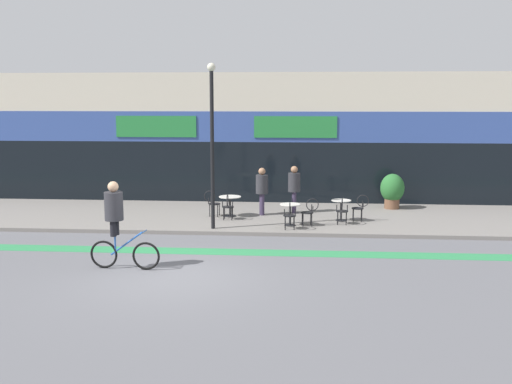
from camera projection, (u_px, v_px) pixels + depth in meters
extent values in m
plane|color=#5B5B60|center=(172.00, 278.00, 14.23)|extent=(120.00, 120.00, 0.00)
cube|color=slate|center=(216.00, 216.00, 21.36)|extent=(40.00, 5.50, 0.12)
cube|color=beige|center=(231.00, 136.00, 25.65)|extent=(40.00, 4.00, 5.24)
cube|color=black|center=(226.00, 172.00, 23.91)|extent=(38.80, 0.10, 2.40)
cube|color=#334C93|center=(225.00, 127.00, 23.65)|extent=(39.20, 0.14, 1.20)
cube|color=#237A38|center=(156.00, 126.00, 23.80)|extent=(3.23, 0.08, 0.84)
cube|color=#237A38|center=(295.00, 127.00, 23.36)|extent=(3.23, 0.08, 0.84)
cube|color=#2D844C|center=(191.00, 251.00, 16.69)|extent=(36.00, 0.70, 0.01)
cylinder|color=black|center=(230.00, 216.00, 21.04)|extent=(0.43, 0.43, 0.02)
cylinder|color=black|center=(230.00, 207.00, 20.99)|extent=(0.07, 0.07, 0.68)
cylinder|color=silver|center=(230.00, 197.00, 20.94)|extent=(0.78, 0.78, 0.02)
cylinder|color=black|center=(290.00, 225.00, 19.51)|extent=(0.37, 0.37, 0.02)
cylinder|color=black|center=(290.00, 215.00, 19.46)|extent=(0.07, 0.07, 0.69)
cylinder|color=silver|center=(290.00, 204.00, 19.40)|extent=(0.67, 0.67, 0.02)
cylinder|color=black|center=(341.00, 220.00, 20.26)|extent=(0.37, 0.37, 0.02)
cylinder|color=black|center=(341.00, 211.00, 20.21)|extent=(0.07, 0.07, 0.69)
cylinder|color=silver|center=(341.00, 200.00, 20.16)|extent=(0.67, 0.67, 0.02)
cylinder|color=black|center=(228.00, 207.00, 20.43)|extent=(0.41, 0.41, 0.03)
cylinder|color=black|center=(224.00, 213.00, 20.61)|extent=(0.03, 0.03, 0.42)
cylinder|color=black|center=(233.00, 213.00, 20.60)|extent=(0.03, 0.03, 0.42)
cylinder|color=black|center=(224.00, 214.00, 20.34)|extent=(0.03, 0.03, 0.42)
cylinder|color=black|center=(232.00, 214.00, 20.32)|extent=(0.03, 0.03, 0.42)
torus|color=black|center=(227.00, 200.00, 20.23)|extent=(0.04, 0.41, 0.41)
cylinder|color=black|center=(222.00, 204.00, 20.26)|extent=(0.03, 0.03, 0.23)
cylinder|color=black|center=(233.00, 204.00, 20.24)|extent=(0.03, 0.03, 0.23)
cylinder|color=black|center=(214.00, 204.00, 21.02)|extent=(0.43, 0.43, 0.03)
cylinder|color=black|center=(219.00, 210.00, 21.17)|extent=(0.03, 0.03, 0.42)
cylinder|color=black|center=(218.00, 211.00, 20.89)|extent=(0.03, 0.03, 0.42)
cylinder|color=black|center=(212.00, 209.00, 21.21)|extent=(0.03, 0.03, 0.42)
cylinder|color=black|center=(210.00, 211.00, 20.94)|extent=(0.03, 0.03, 0.42)
torus|color=black|center=(210.00, 196.00, 21.01)|extent=(0.41, 0.06, 0.41)
cylinder|color=black|center=(211.00, 199.00, 21.19)|extent=(0.03, 0.03, 0.23)
cylinder|color=black|center=(209.00, 201.00, 20.86)|extent=(0.03, 0.03, 0.23)
cylinder|color=black|center=(290.00, 216.00, 18.90)|extent=(0.42, 0.42, 0.03)
cylinder|color=black|center=(285.00, 222.00, 19.08)|extent=(0.03, 0.03, 0.42)
cylinder|color=black|center=(294.00, 222.00, 19.07)|extent=(0.03, 0.03, 0.42)
cylinder|color=black|center=(285.00, 223.00, 18.80)|extent=(0.03, 0.03, 0.42)
cylinder|color=black|center=(294.00, 224.00, 18.79)|extent=(0.03, 0.03, 0.42)
torus|color=black|center=(290.00, 208.00, 18.69)|extent=(0.05, 0.41, 0.41)
cylinder|color=black|center=(284.00, 213.00, 18.72)|extent=(0.03, 0.03, 0.23)
cylinder|color=black|center=(295.00, 213.00, 18.71)|extent=(0.03, 0.03, 0.23)
cylinder|color=black|center=(307.00, 213.00, 19.40)|extent=(0.44, 0.44, 0.03)
cylinder|color=black|center=(303.00, 220.00, 19.29)|extent=(0.03, 0.03, 0.42)
cylinder|color=black|center=(302.00, 219.00, 19.57)|extent=(0.03, 0.03, 0.42)
cylinder|color=black|center=(312.00, 220.00, 19.30)|extent=(0.03, 0.03, 0.42)
cylinder|color=black|center=(311.00, 219.00, 19.58)|extent=(0.03, 0.03, 0.42)
torus|color=black|center=(312.00, 205.00, 19.36)|extent=(0.41, 0.07, 0.41)
cylinder|color=black|center=(313.00, 210.00, 19.22)|extent=(0.03, 0.03, 0.23)
cylinder|color=black|center=(312.00, 208.00, 19.55)|extent=(0.03, 0.03, 0.23)
cylinder|color=black|center=(342.00, 211.00, 19.66)|extent=(0.44, 0.44, 0.03)
cylinder|color=black|center=(338.00, 217.00, 19.85)|extent=(0.03, 0.03, 0.42)
cylinder|color=black|center=(346.00, 217.00, 19.80)|extent=(0.03, 0.03, 0.42)
cylinder|color=black|center=(338.00, 219.00, 19.58)|extent=(0.03, 0.03, 0.42)
cylinder|color=black|center=(346.00, 219.00, 19.53)|extent=(0.03, 0.03, 0.42)
torus|color=black|center=(342.00, 204.00, 19.45)|extent=(0.07, 0.41, 0.41)
cylinder|color=black|center=(337.00, 208.00, 19.50)|extent=(0.03, 0.03, 0.23)
cylinder|color=black|center=(347.00, 208.00, 19.44)|extent=(0.03, 0.03, 0.23)
cylinder|color=black|center=(358.00, 208.00, 20.16)|extent=(0.41, 0.41, 0.03)
cylinder|color=black|center=(353.00, 216.00, 20.07)|extent=(0.03, 0.03, 0.42)
cylinder|color=black|center=(353.00, 214.00, 20.34)|extent=(0.03, 0.03, 0.42)
cylinder|color=black|center=(362.00, 216.00, 20.04)|extent=(0.03, 0.03, 0.42)
cylinder|color=black|center=(361.00, 214.00, 20.31)|extent=(0.03, 0.03, 0.42)
torus|color=black|center=(363.00, 201.00, 20.10)|extent=(0.41, 0.04, 0.41)
cylinder|color=black|center=(363.00, 206.00, 19.95)|extent=(0.03, 0.03, 0.23)
cylinder|color=black|center=(362.00, 204.00, 20.29)|extent=(0.03, 0.03, 0.23)
cylinder|color=brown|center=(392.00, 203.00, 22.52)|extent=(0.56, 0.56, 0.40)
ellipsoid|color=#28662D|center=(392.00, 188.00, 22.43)|extent=(0.89, 0.89, 1.07)
cylinder|color=black|center=(212.00, 151.00, 18.69)|extent=(0.12, 0.12, 4.97)
sphere|color=beige|center=(211.00, 67.00, 18.29)|extent=(0.26, 0.26, 0.26)
torus|color=black|center=(146.00, 256.00, 14.82)|extent=(0.71, 0.10, 0.71)
torus|color=black|center=(104.00, 254.00, 14.97)|extent=(0.71, 0.10, 0.71)
cylinder|color=#23519E|center=(127.00, 243.00, 14.84)|extent=(0.85, 0.10, 0.64)
cylinder|color=#23519E|center=(115.00, 245.00, 14.89)|extent=(0.04, 0.04, 0.50)
cylinder|color=#23519E|center=(143.00, 232.00, 14.74)|extent=(0.06, 0.48, 0.03)
cylinder|color=black|center=(116.00, 227.00, 14.91)|extent=(0.17, 0.17, 0.39)
cylinder|color=black|center=(113.00, 229.00, 14.74)|extent=(0.17, 0.17, 0.39)
cylinder|color=#2D2D33|center=(114.00, 206.00, 14.74)|extent=(0.49, 0.49, 0.71)
sphere|color=tan|center=(113.00, 187.00, 14.67)|extent=(0.26, 0.26, 0.26)
cylinder|color=#382D47|center=(294.00, 202.00, 21.58)|extent=(0.16, 0.16, 0.78)
cylinder|color=#382D47|center=(294.00, 202.00, 21.75)|extent=(0.16, 0.16, 0.78)
cylinder|color=#2D2D33|center=(294.00, 182.00, 21.55)|extent=(0.46, 0.46, 0.67)
sphere|color=#9E7051|center=(294.00, 170.00, 21.48)|extent=(0.25, 0.25, 0.25)
cylinder|color=#382D47|center=(262.00, 204.00, 21.35)|extent=(0.18, 0.18, 0.77)
cylinder|color=#382D47|center=(262.00, 205.00, 21.18)|extent=(0.18, 0.18, 0.77)
cylinder|color=#2D2D33|center=(262.00, 184.00, 21.15)|extent=(0.52, 0.52, 0.67)
sphere|color=#9E7051|center=(262.00, 171.00, 21.08)|extent=(0.25, 0.25, 0.25)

